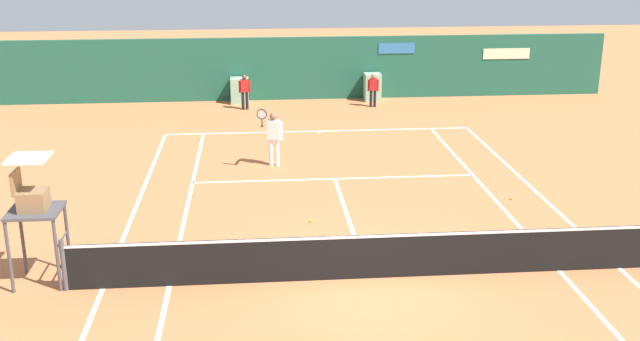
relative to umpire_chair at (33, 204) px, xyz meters
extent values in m
plane|color=#C67042|center=(6.56, -0.44, -1.67)|extent=(80.00, 80.00, 0.00)
cube|color=white|center=(6.56, 11.26, -1.66)|extent=(10.60, 0.10, 0.01)
cube|color=white|center=(1.26, -0.44, -1.66)|extent=(0.10, 23.40, 0.01)
cube|color=white|center=(2.56, -0.44, -1.66)|extent=(0.10, 23.40, 0.01)
cube|color=white|center=(10.56, -0.44, -1.66)|extent=(0.10, 23.40, 0.01)
cube|color=white|center=(11.86, -0.44, -1.66)|extent=(0.10, 23.40, 0.01)
cube|color=white|center=(6.56, 5.96, -1.66)|extent=(8.00, 0.10, 0.01)
cube|color=white|center=(6.56, 2.76, -1.66)|extent=(0.10, 6.40, 0.01)
cube|color=white|center=(6.56, 11.11, -1.66)|extent=(0.10, 0.24, 0.01)
cylinder|color=#4C4C51|center=(0.56, -0.44, -1.13)|extent=(0.10, 0.10, 1.07)
cube|color=black|center=(6.56, -0.44, -1.19)|extent=(12.00, 0.03, 0.95)
cube|color=white|center=(6.56, -0.44, -0.75)|extent=(12.00, 0.04, 0.06)
cube|color=#1E5642|center=(6.56, 16.56, -0.39)|extent=(25.00, 0.24, 2.56)
cube|color=#2D6BA8|center=(10.23, 16.42, 0.41)|extent=(1.51, 0.02, 0.44)
cube|color=beige|center=(14.89, 16.42, 0.12)|extent=(1.98, 0.02, 0.44)
cube|color=#8CB793|center=(3.77, 16.01, -1.16)|extent=(0.72, 0.70, 1.02)
cube|color=#8CB793|center=(9.20, 16.01, -1.11)|extent=(0.66, 0.70, 1.11)
cylinder|color=#47474C|center=(0.46, 0.45, -0.92)|extent=(0.07, 0.07, 1.49)
cylinder|color=#47474C|center=(0.46, -0.45, -0.92)|extent=(0.07, 0.07, 1.49)
cylinder|color=#47474C|center=(-0.44, 0.45, -0.92)|extent=(0.07, 0.07, 1.49)
cylinder|color=#47474C|center=(-0.44, -0.45, -0.92)|extent=(0.07, 0.07, 1.49)
cylinder|color=#47474C|center=(0.46, 0.00, -1.22)|extent=(0.04, 0.81, 0.04)
cylinder|color=#47474C|center=(0.46, 0.00, -0.78)|extent=(0.04, 0.81, 0.04)
cube|color=#47474C|center=(0.01, 0.00, -0.15)|extent=(1.00, 1.00, 0.06)
cube|color=olive|center=(0.01, 0.00, 0.08)|extent=(0.52, 0.56, 0.40)
cube|color=olive|center=(-0.28, 0.00, 0.45)|extent=(0.06, 0.56, 0.45)
cube|color=white|center=(0.01, 0.00, 0.93)|extent=(0.76, 0.80, 0.04)
cylinder|color=white|center=(4.98, 7.37, -1.26)|extent=(0.13, 0.13, 0.82)
cylinder|color=white|center=(4.80, 7.41, -1.26)|extent=(0.13, 0.13, 0.82)
cube|color=white|center=(4.89, 7.39, -0.56)|extent=(0.41, 0.28, 0.58)
sphere|color=#8C664C|center=(4.89, 7.39, -0.16)|extent=(0.23, 0.23, 0.23)
cylinder|color=white|center=(5.11, 7.34, -0.60)|extent=(0.09, 0.09, 0.55)
cylinder|color=#8C664C|center=(4.61, 7.17, -0.32)|extent=(0.20, 0.56, 0.09)
cylinder|color=black|center=(4.55, 6.90, -0.21)|extent=(0.03, 0.03, 0.22)
torus|color=black|center=(4.55, 6.90, 0.04)|extent=(0.30, 0.09, 0.30)
cylinder|color=silver|center=(4.55, 6.90, 0.04)|extent=(0.25, 0.06, 0.26)
cylinder|color=black|center=(9.11, 14.83, -1.33)|extent=(0.11, 0.11, 0.67)
cylinder|color=black|center=(8.96, 14.84, -1.33)|extent=(0.11, 0.11, 0.67)
cube|color=#AD1E1E|center=(9.04, 14.84, -0.77)|extent=(0.32, 0.20, 0.47)
sphere|color=#8C664C|center=(9.04, 14.84, -0.44)|extent=(0.18, 0.18, 0.18)
cylinder|color=#AD1E1E|center=(9.22, 14.82, -0.80)|extent=(0.07, 0.07, 0.45)
cylinder|color=#AD1E1E|center=(8.85, 14.86, -0.80)|extent=(0.07, 0.07, 0.45)
cylinder|color=black|center=(4.06, 14.84, -1.32)|extent=(0.11, 0.11, 0.70)
cylinder|color=black|center=(3.90, 14.83, -1.32)|extent=(0.11, 0.11, 0.70)
cube|color=#AD1E1E|center=(3.98, 14.84, -0.73)|extent=(0.32, 0.19, 0.49)
sphere|color=brown|center=(3.98, 14.84, -0.39)|extent=(0.19, 0.19, 0.19)
cylinder|color=#AD1E1E|center=(4.18, 14.85, -0.76)|extent=(0.07, 0.07, 0.47)
cylinder|color=#AD1E1E|center=(3.79, 14.82, -0.76)|extent=(0.07, 0.07, 0.47)
sphere|color=#CCE033|center=(5.64, 2.72, -1.63)|extent=(0.07, 0.07, 0.07)
sphere|color=#CCE033|center=(10.99, 3.83, -1.63)|extent=(0.07, 0.07, 0.07)
sphere|color=#CCE033|center=(5.07, 8.43, -1.63)|extent=(0.07, 0.07, 0.07)
camera|label=1|loc=(4.34, -14.23, 5.12)|focal=42.40mm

